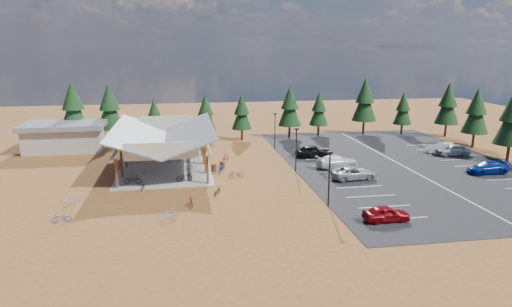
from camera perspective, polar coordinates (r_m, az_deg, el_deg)
name	(u,v)px	position (r m, az deg, el deg)	size (l,w,h in m)	color
ground	(256,178)	(50.37, 0.00, -3.11)	(140.00, 140.00, 0.00)	brown
asphalt_lot	(400,164)	(58.86, 17.57, -1.31)	(27.00, 44.00, 0.04)	black
concrete_pad	(166,166)	(56.52, -11.23, -1.50)	(10.60, 18.60, 0.10)	gray
bike_pavilion	(164,135)	(55.69, -11.40, 2.26)	(11.65, 19.40, 4.97)	#5A2C19
outbuilding	(65,136)	(68.71, -22.80, 2.02)	(11.00, 7.00, 3.90)	#ADA593
lamp_post_0	(329,175)	(41.37, 9.14, -2.66)	(0.50, 0.25, 5.14)	black
lamp_post_1	(296,147)	(52.53, 5.04, 0.87)	(0.50, 0.25, 5.14)	black
lamp_post_2	(275,128)	(64.00, 2.38, 3.15)	(0.50, 0.25, 5.14)	black
trash_bin_0	(214,168)	(53.23, -5.31, -1.77)	(0.60, 0.60, 0.90)	#49271A
trash_bin_1	(222,165)	(54.28, -4.25, -1.45)	(0.60, 0.60, 0.90)	#49271A
pine_0	(73,106)	(71.46, -21.90, 5.50)	(4.02, 4.02, 9.37)	#382314
pine_1	(110,107)	(70.75, -17.84, 5.57)	(3.87, 3.87, 9.02)	#382314
pine_2	(154,116)	(70.34, -12.57, 4.63)	(2.83, 2.83, 6.60)	#382314
pine_3	(206,113)	(69.55, -6.32, 5.12)	(3.12, 3.12, 7.27)	#382314
pine_4	(242,112)	(70.10, -1.80, 5.22)	(3.10, 3.10, 7.21)	#382314
pine_5	(290,106)	(71.69, 4.25, 5.94)	(3.59, 3.59, 8.36)	#382314
pine_6	(319,109)	(74.43, 7.87, 5.56)	(3.08, 3.08, 7.17)	#382314
pine_7	(365,100)	(76.95, 13.45, 6.56)	(4.00, 4.00, 9.31)	#382314
pine_8	(403,108)	(78.66, 17.91, 5.39)	(3.02, 3.02, 7.03)	#382314
pine_12	(476,111)	(72.10, 25.84, 4.81)	(3.69, 3.69, 8.60)	#382314
pine_13	(448,104)	(78.78, 22.87, 5.77)	(3.76, 3.76, 8.75)	#382314
bike_0	(133,179)	(49.59, -15.16, -3.16)	(0.64, 1.83, 0.96)	black
bike_1	(149,171)	(52.35, -13.25, -2.10)	(0.52, 1.84, 1.11)	gray
bike_2	(143,159)	(58.25, -13.92, -0.72)	(0.56, 1.59, 0.84)	navy
bike_3	(153,152)	(62.06, -12.79, 0.22)	(0.42, 1.49, 0.90)	maroon
bike_4	(184,177)	(49.44, -8.96, -2.91)	(0.63, 1.80, 0.94)	black
bike_5	(192,165)	(54.42, -8.02, -1.41)	(0.42, 1.48, 0.89)	gray
bike_6	(174,158)	(57.82, -10.25, -0.58)	(0.64, 1.83, 0.96)	#0C0C78
bike_7	(177,150)	(62.11, -9.82, 0.38)	(0.43, 1.53, 0.92)	maroon
bike_8	(143,187)	(47.40, -13.97, -4.07)	(0.53, 1.52, 0.80)	black
bike_9	(71,201)	(45.20, -22.17, -5.48)	(0.42, 1.49, 0.89)	gray
bike_10	(61,218)	(41.20, -23.16, -7.42)	(0.55, 1.56, 0.82)	navy
bike_11	(191,201)	(42.11, -8.08, -5.91)	(0.45, 1.58, 0.95)	maroon
bike_12	(217,191)	(44.79, -4.90, -4.70)	(0.56, 1.61, 0.85)	black
bike_13	(169,215)	(39.04, -10.79, -7.51)	(0.48, 1.71, 1.03)	gray
bike_14	(221,169)	(52.55, -4.42, -1.89)	(0.67, 1.92, 1.01)	#222E9B
bike_15	(226,158)	(57.60, -3.83, -0.53)	(0.47, 1.67, 1.00)	maroon
bike_16	(236,174)	(50.37, -2.51, -2.58)	(0.62, 1.77, 0.93)	black
car_0	(386,213)	(39.59, 15.95, -7.22)	(1.56, 3.88, 1.32)	maroon
car_2	(354,173)	(50.93, 12.13, -2.39)	(2.27, 4.92, 1.37)	#A2A4A9
car_3	(337,161)	(55.31, 10.10, -0.98)	(2.09, 5.14, 1.49)	white
car_4	(313,151)	(59.93, 7.19, 0.28)	(1.90, 4.73, 1.61)	black
car_7	(488,168)	(58.25, 26.97, -1.59)	(1.93, 4.74, 1.38)	navy
car_8	(453,150)	(65.93, 23.42, 0.42)	(1.78, 4.43, 1.51)	#A5A6AD
car_9	(444,148)	(66.51, 22.39, 0.60)	(1.55, 4.44, 1.46)	white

